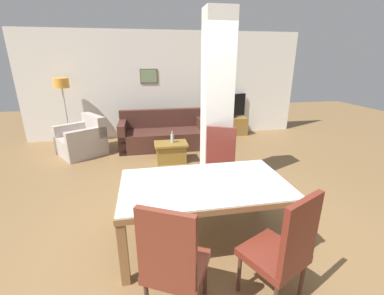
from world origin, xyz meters
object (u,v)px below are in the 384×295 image
dining_chair_far_right (219,162)px  sofa (163,135)px  coffee_table (171,152)px  tv_stand (228,126)px  dining_chair_near_right (284,248)px  bottle (172,138)px  tv_screen (229,107)px  dining_table (204,194)px  floor_lamp (62,89)px  armchair (83,141)px  dining_chair_near_left (173,261)px

dining_chair_far_right → sofa: 2.64m
coffee_table → tv_stand: (1.77, 1.71, 0.03)m
dining_chair_near_right → bottle: 3.46m
dining_chair_near_right → tv_screen: bearing=50.6°
tv_stand → dining_table: bearing=-111.5°
dining_chair_near_right → coffee_table: (-0.57, 3.40, -0.35)m
dining_chair_far_right → floor_lamp: (-2.92, 3.16, 0.78)m
dining_chair_far_right → dining_table: bearing=90.0°
dining_table → armchair: armchair is taller
armchair → dining_table: bearing=177.0°
armchair → tv_screen: (3.63, 0.89, 0.50)m
bottle → tv_stand: 2.44m
bottle → tv_stand: bearing=44.4°
dining_chair_far_right → dining_chair_near_left: (-0.90, -1.83, 0.00)m
dining_chair_near_left → armchair: (-1.53, 4.20, -0.27)m
armchair → coffee_table: size_ratio=1.78×
dining_chair_far_right → sofa: (-0.64, 2.54, -0.27)m
bottle → floor_lamp: (-2.38, 1.61, 0.85)m
dining_chair_far_right → sofa: size_ratio=0.53×
tv_screen → coffee_table: bearing=24.1°
tv_stand → coffee_table: bearing=-136.0°
armchair → floor_lamp: 1.41m
dining_table → bottle: bearing=91.9°
tv_screen → dining_chair_near_right: bearing=56.8°
coffee_table → dining_chair_near_left: bearing=-95.7°
sofa → coffee_table: 1.01m
bottle → coffee_table: bearing=-157.9°
dining_chair_near_right → tv_screen: (1.20, 5.11, 0.22)m
tv_stand → tv_screen: bearing=0.0°
dining_table → bottle: dining_table is taller
dining_table → sofa: 3.51m
dining_chair_near_right → dining_chair_near_left: size_ratio=1.00×
coffee_table → bottle: bottle is taller
tv_screen → armchair: bearing=-6.3°
bottle → tv_stand: bottle is taller
coffee_table → floor_lamp: size_ratio=0.42×
dining_table → coffee_table: bearing=92.7°
bottle → tv_screen: size_ratio=0.22×
dining_table → tv_screen: tv_screen is taller
dining_chair_near_right → sofa: bearing=72.1°
dining_chair_near_left → armchair: size_ratio=0.91×
tv_stand → bottle: bearing=-135.6°
sofa → tv_screen: bearing=-159.1°
coffee_table → tv_screen: 2.53m
dining_chair_far_right → bottle: 1.64m
sofa → bottle: size_ratio=8.60×
coffee_table → bottle: (0.03, 0.01, 0.29)m
dining_chair_near_left → tv_stand: (2.10, 5.08, -0.33)m
coffee_table → floor_lamp: floor_lamp is taller
coffee_table → armchair: bearing=156.2°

